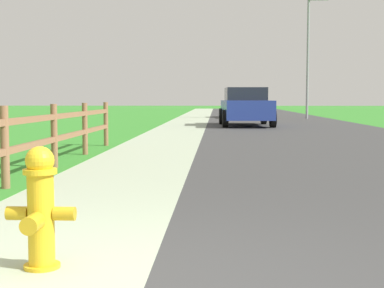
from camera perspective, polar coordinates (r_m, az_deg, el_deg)
name	(u,v)px	position (r m, az deg, el deg)	size (l,w,h in m)	color
ground_plane	(208,121)	(28.17, 1.68, 2.33)	(120.00, 120.00, 0.00)	#35872B
road_asphalt	(274,120)	(30.31, 8.37, 2.45)	(7.00, 66.00, 0.01)	#3B3B3B
curb_concrete	(154,120)	(30.36, -3.94, 2.50)	(6.00, 66.00, 0.01)	#A8B698
grass_verge	(126,120)	(30.56, -6.74, 2.49)	(5.00, 66.00, 0.00)	#35872B
fire_hydrant	(40,207)	(3.94, -15.27, -6.29)	(0.47, 0.39, 0.84)	yellow
rail_fence	(33,135)	(8.53, -16.01, 0.86)	(0.11, 10.95, 1.07)	#875E3F
parked_suv_blue	(246,107)	(23.83, 5.52, 3.83)	(2.27, 4.80, 1.62)	navy
parked_car_beige	(246,105)	(33.77, 5.58, 3.97)	(2.27, 4.53, 1.50)	#C6B793
street_lamp	(310,47)	(32.31, 11.97, 9.68)	(1.17, 0.20, 6.84)	gray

